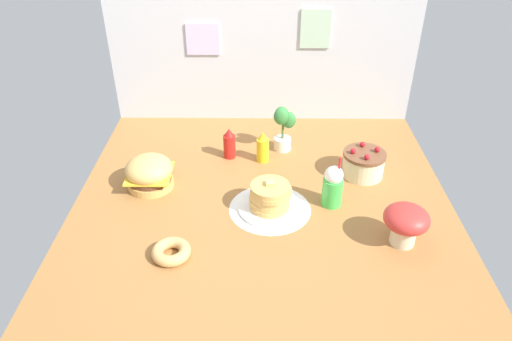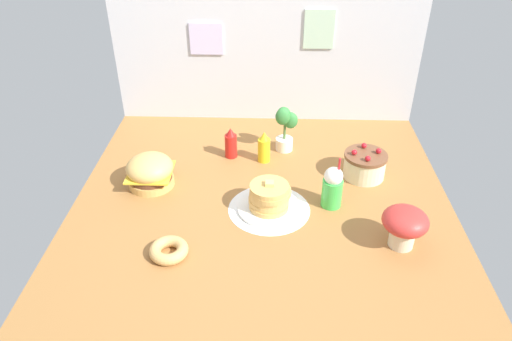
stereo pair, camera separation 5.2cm
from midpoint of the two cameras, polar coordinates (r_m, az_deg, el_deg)
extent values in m
cube|color=#9E6B38|center=(2.53, 0.21, -4.61)|extent=(2.02, 2.10, 0.02)
cube|color=silver|center=(3.21, 0.38, 15.14)|extent=(2.02, 0.03, 1.09)
cube|color=silver|center=(3.20, -6.88, 15.34)|extent=(0.21, 0.01, 0.20)
cube|color=#B2D1B2|center=(3.17, 6.66, 16.50)|extent=(0.19, 0.01, 0.25)
cylinder|color=white|center=(2.52, 1.07, -4.61)|extent=(0.43, 0.43, 0.00)
cylinder|color=#DBA859|center=(2.74, -13.02, -1.44)|extent=(0.26, 0.26, 0.04)
cylinder|color=#59331E|center=(2.72, -13.12, -0.76)|extent=(0.23, 0.23, 0.03)
cube|color=yellow|center=(2.71, -13.18, -0.37)|extent=(0.24, 0.24, 0.01)
ellipsoid|color=#E5B260|center=(2.69, -13.26, 0.17)|extent=(0.26, 0.26, 0.15)
cylinder|color=white|center=(2.51, 1.08, -4.44)|extent=(0.33, 0.33, 0.01)
cylinder|color=#E0AD5B|center=(2.49, 1.05, -4.12)|extent=(0.21, 0.21, 0.03)
cylinder|color=#E0AD5B|center=(2.48, 1.03, -3.49)|extent=(0.21, 0.21, 0.03)
cylinder|color=#E0AD5B|center=(2.47, 1.08, -2.99)|extent=(0.21, 0.21, 0.03)
cylinder|color=#E0AD5B|center=(2.45, 1.22, -2.55)|extent=(0.21, 0.21, 0.03)
cylinder|color=#E0AD5B|center=(2.43, 1.09, -2.05)|extent=(0.20, 0.20, 0.03)
cube|color=#F7E072|center=(2.42, 1.11, -1.54)|extent=(0.04, 0.04, 0.02)
cylinder|color=beige|center=(2.81, 12.21, 0.62)|extent=(0.24, 0.24, 0.13)
cylinder|color=brown|center=(2.77, 12.38, 1.90)|extent=(0.24, 0.24, 0.02)
sphere|color=red|center=(2.79, 13.80, 2.47)|extent=(0.03, 0.03, 0.03)
sphere|color=red|center=(2.82, 12.13, 3.09)|extent=(0.03, 0.03, 0.03)
sphere|color=red|center=(2.74, 11.03, 2.30)|extent=(0.03, 0.03, 0.03)
sphere|color=red|center=(2.70, 12.61, 1.58)|extent=(0.03, 0.03, 0.03)
cylinder|color=red|center=(2.92, -3.71, 2.91)|extent=(0.07, 0.07, 0.15)
cone|color=red|center=(2.87, -3.78, 4.60)|extent=(0.06, 0.06, 0.05)
cylinder|color=yellow|center=(2.87, 0.27, 2.47)|extent=(0.07, 0.07, 0.15)
cone|color=yellow|center=(2.82, 0.27, 4.18)|extent=(0.06, 0.06, 0.05)
cylinder|color=green|center=(2.53, 8.53, -2.54)|extent=(0.11, 0.11, 0.16)
sphere|color=white|center=(2.47, 8.73, -0.56)|extent=(0.10, 0.10, 0.10)
cylinder|color=red|center=(2.46, 9.29, 0.05)|extent=(0.01, 0.02, 0.16)
torus|color=tan|center=(2.27, -10.79, -9.54)|extent=(0.18, 0.18, 0.05)
torus|color=brown|center=(2.26, -10.80, -9.46)|extent=(0.17, 0.17, 0.05)
cylinder|color=white|center=(3.01, 2.68, 3.24)|extent=(0.11, 0.11, 0.08)
cylinder|color=#4C7238|center=(2.96, 2.73, 5.05)|extent=(0.02, 0.02, 0.14)
ellipsoid|color=#38843D|center=(2.93, 3.44, 6.05)|extent=(0.09, 0.06, 0.11)
ellipsoid|color=#38843D|center=(2.95, 2.59, 6.70)|extent=(0.09, 0.06, 0.11)
ellipsoid|color=#38843D|center=(2.89, 2.48, 6.48)|extent=(0.09, 0.06, 0.11)
cylinder|color=beige|center=(2.38, 16.61, -7.37)|extent=(0.12, 0.12, 0.10)
ellipsoid|color=red|center=(2.32, 16.99, -5.53)|extent=(0.22, 0.22, 0.12)
camera|label=1|loc=(0.03, -90.58, -0.38)|focal=33.38mm
camera|label=2|loc=(0.03, 89.42, 0.38)|focal=33.38mm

